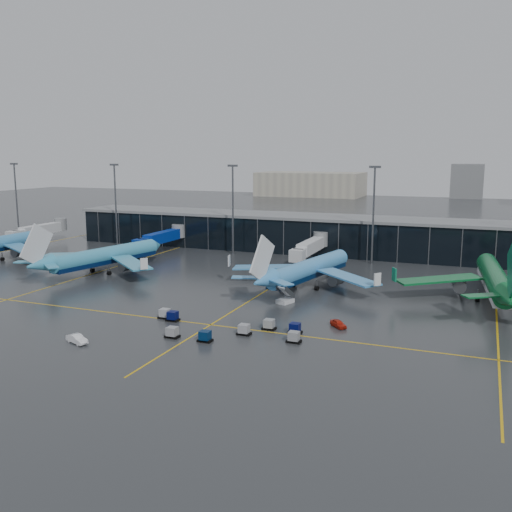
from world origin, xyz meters
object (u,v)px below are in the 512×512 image
at_px(airliner_arkefly, 106,246).
at_px(airliner_aer_lingus, 496,266).
at_px(baggage_carts, 226,327).
at_px(mobile_airstair, 285,299).
at_px(airliner_klm_near, 310,258).
at_px(service_van_red, 338,324).
at_px(service_van_white, 77,339).

xyz_separation_m(airliner_arkefly, airliner_aer_lingus, (87.34, 6.20, 0.39)).
bearing_deg(baggage_carts, mobile_airstair, 81.77).
relative_size(airliner_klm_near, baggage_carts, 1.53).
xyz_separation_m(airliner_aer_lingus, mobile_airstair, (-37.44, -17.62, -6.18)).
bearing_deg(airliner_aer_lingus, airliner_arkefly, 178.67).
bearing_deg(service_van_red, baggage_carts, 165.44).
relative_size(airliner_arkefly, mobile_airstair, 11.40).
relative_size(baggage_carts, service_van_white, 6.62).
height_order(airliner_klm_near, airliner_aer_lingus, airliner_aer_lingus).
xyz_separation_m(airliner_klm_near, mobile_airstair, (-0.40, -14.92, -5.67)).
bearing_deg(baggage_carts, airliner_arkefly, 145.51).
bearing_deg(mobile_airstair, service_van_white, -103.11).
relative_size(airliner_klm_near, service_van_white, 10.15).
relative_size(airliner_arkefly, airliner_klm_near, 1.02).
height_order(airliner_aer_lingus, mobile_airstair, airliner_aer_lingus).
relative_size(airliner_arkefly, baggage_carts, 1.56).
distance_m(baggage_carts, service_van_white, 23.14).
bearing_deg(airliner_klm_near, service_van_white, -102.67).
distance_m(mobile_airstair, service_van_white, 40.68).
bearing_deg(service_van_white, airliner_arkefly, 50.51).
bearing_deg(airliner_arkefly, mobile_airstair, -1.46).
bearing_deg(service_van_white, mobile_airstair, -13.36).
bearing_deg(service_van_white, airliner_aer_lingus, -29.76).
height_order(airliner_aer_lingus, baggage_carts, airliner_aer_lingus).
relative_size(mobile_airstair, service_van_white, 0.91).
height_order(airliner_arkefly, service_van_white, airliner_arkefly).
bearing_deg(mobile_airstair, airliner_arkefly, -173.70).
xyz_separation_m(airliner_aer_lingus, baggage_carts, (-40.45, -38.42, -6.19)).
xyz_separation_m(airliner_klm_near, airliner_aer_lingus, (37.04, 2.70, 0.51)).
bearing_deg(airliner_arkefly, service_van_white, -46.98).
bearing_deg(airliner_klm_near, baggage_carts, -83.94).
xyz_separation_m(airliner_klm_near, baggage_carts, (-3.41, -35.71, -5.68)).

